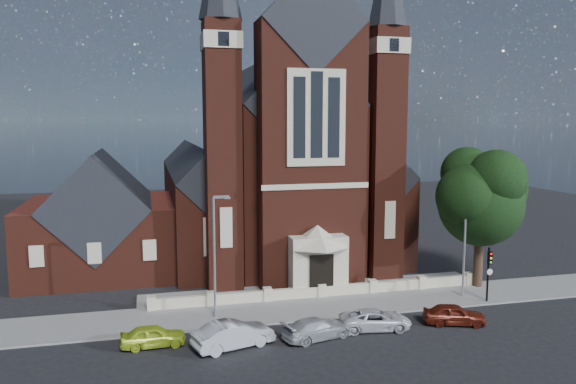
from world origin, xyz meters
The scene contains 15 objects.
ground centered at (0.00, 15.00, 0.00)m, with size 120.00×120.00×0.00m, color black.
pavement_strip centered at (0.00, 4.50, 0.00)m, with size 60.00×5.00×0.12m, color slate.
forecourt_paving centered at (0.00, 8.50, 0.00)m, with size 26.00×3.00×0.14m, color slate.
forecourt_wall centered at (0.00, 6.50, 0.00)m, with size 24.00×0.40×0.90m, color #AFA68B.
church centered at (0.00, 22.94, 8.19)m, with size 20.01×34.90×29.20m.
parish_hall centered at (-16.00, 18.00, 4.01)m, with size 12.00×12.20×10.24m.
street_tree centered at (12.60, 5.71, 6.96)m, with size 6.40×6.60×10.70m.
street_lamp_left centered at (-7.91, 4.00, 4.60)m, with size 1.16×0.22×8.09m.
street_lamp_right centered at (10.09, 4.00, 4.60)m, with size 1.16×0.22×8.09m.
traffic_signal centered at (11.00, 2.43, 2.58)m, with size 0.28×0.42×4.00m.
car_lime_van centered at (-11.98, 0.38, 0.62)m, with size 1.47×3.66×1.25m, color #B0CD29.
car_silver_a centered at (-7.56, -0.89, 0.77)m, with size 1.63×4.66×1.54m, color #B8BCC1.
car_silver_b centered at (-2.57, -0.79, 0.62)m, with size 1.75×4.29×1.25m, color #A2A5AA.
car_white_suv centered at (1.37, -0.25, 0.61)m, with size 2.04×4.42×1.23m, color silver.
car_dark_red centered at (6.53, -0.70, 0.66)m, with size 1.55×3.85×1.31m, color #5C1A0F.
Camera 1 is at (-12.05, -31.19, 12.84)m, focal length 35.00 mm.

